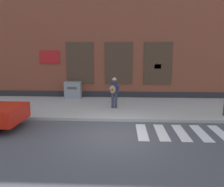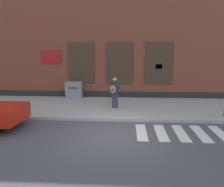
# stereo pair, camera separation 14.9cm
# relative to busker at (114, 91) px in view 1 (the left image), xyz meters

# --- Properties ---
(ground_plane) EXTENTS (160.00, 160.00, 0.00)m
(ground_plane) POSITION_rel_busker_xyz_m (0.18, -3.66, -1.12)
(ground_plane) COLOR #4C4C51
(sidewalk) EXTENTS (28.00, 4.98, 0.15)m
(sidewalk) POSITION_rel_busker_xyz_m (0.18, 0.51, -1.05)
(sidewalk) COLOR #ADAAA3
(sidewalk) RESTS_ON ground
(building_backdrop) EXTENTS (28.00, 4.06, 8.68)m
(building_backdrop) POSITION_rel_busker_xyz_m (0.18, 5.00, 3.21)
(building_backdrop) COLOR brown
(building_backdrop) RESTS_ON ground
(crosswalk) EXTENTS (5.20, 1.90, 0.01)m
(crosswalk) POSITION_rel_busker_xyz_m (3.68, -3.28, -1.12)
(crosswalk) COLOR silver
(crosswalk) RESTS_ON ground
(busker) EXTENTS (0.71, 0.56, 1.70)m
(busker) POSITION_rel_busker_xyz_m (0.00, 0.00, 0.00)
(busker) COLOR #33384C
(busker) RESTS_ON sidewalk
(utility_box) EXTENTS (1.09, 0.62, 1.12)m
(utility_box) POSITION_rel_busker_xyz_m (-2.89, 2.55, -0.41)
(utility_box) COLOR gray
(utility_box) RESTS_ON sidewalk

